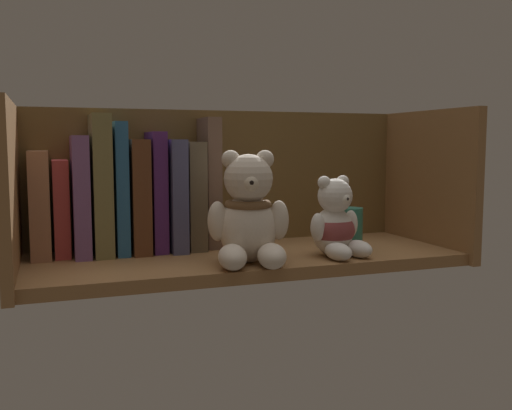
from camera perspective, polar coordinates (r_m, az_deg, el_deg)
shelf_board at (r=98.69cm, az=-1.06°, el=-5.44°), size 71.65×26.25×2.00cm
shelf_back_panel at (r=110.03cm, az=-3.37°, el=2.30°), size 74.05×1.20×26.95cm
shelf_side_panel_left at (r=92.04cm, az=-23.22°, el=1.08°), size 1.60×28.65×26.95cm
shelf_side_panel_right at (r=114.11cm, az=16.63°, el=2.19°), size 1.60×28.65×26.95cm
book_0 at (r=101.91cm, az=-20.66°, el=0.11°), size 3.27×12.20×17.61cm
book_1 at (r=101.99cm, az=-18.76°, el=-0.25°), size 2.51×10.41×16.08cm
book_2 at (r=101.89cm, az=-17.08°, el=0.92°), size 2.64×14.80×20.04cm
book_3 at (r=101.97cm, az=-15.22°, el=1.99°), size 3.08×14.62×23.62cm
book_4 at (r=102.31cm, az=-13.49°, el=1.70°), size 2.11×13.33×22.38cm
book_5 at (r=102.81cm, az=-11.76°, el=0.94°), size 3.06×14.11×19.46cm
book_6 at (r=103.25cm, az=-9.99°, el=1.36°), size 2.42×12.51×20.76cm
book_7 at (r=103.87cm, az=-8.32°, el=1.05°), size 2.70×14.96×19.45cm
book_8 at (r=104.61cm, az=-6.50°, el=1.01°), size 3.10×12.52×19.08cm
book_9 at (r=105.25cm, az=-4.75°, el=2.23°), size 2.55×9.69×23.37cm
teddy_bear_larger at (r=89.51cm, az=-0.73°, el=-1.06°), size 13.31×13.80×17.76cm
teddy_bear_smaller at (r=96.87cm, az=7.84°, el=-1.94°), size 10.29×10.84×13.46cm
pillar_candle at (r=105.28cm, az=9.29°, el=-2.24°), size 4.61×4.61×7.25cm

